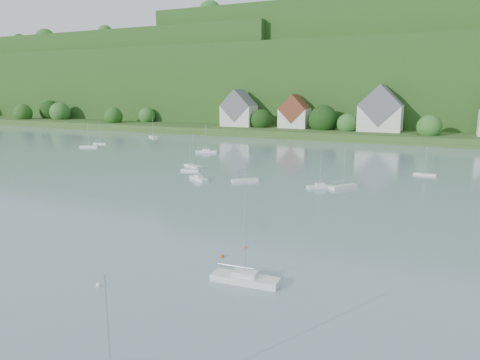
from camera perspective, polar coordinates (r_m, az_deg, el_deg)
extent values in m
cube|color=#2A4A1B|center=(193.71, 16.54, 5.98)|extent=(600.00, 60.00, 3.00)
cube|color=#193F14|center=(267.34, 19.26, 11.22)|extent=(620.00, 160.00, 40.00)
cube|color=#193F14|center=(307.84, -10.69, 12.37)|extent=(200.00, 120.00, 52.00)
cube|color=#193F14|center=(261.63, 21.49, 12.83)|extent=(240.00, 130.00, 60.00)
sphere|color=#275820|center=(260.99, -22.22, 8.07)|extent=(11.19, 11.19, 11.19)
sphere|color=#275820|center=(228.11, -11.94, 8.07)|extent=(8.61, 8.61, 8.61)
sphere|color=#245118|center=(226.86, -16.01, 7.89)|extent=(9.03, 9.03, 9.03)
sphere|color=#275820|center=(178.71, 13.65, 7.04)|extent=(8.19, 8.19, 8.19)
sphere|color=#275820|center=(194.78, 0.55, 7.55)|extent=(6.49, 6.49, 6.49)
sphere|color=#275820|center=(171.34, 23.24, 6.30)|extent=(8.73, 8.73, 8.73)
sphere|color=black|center=(191.33, 2.75, 7.74)|extent=(9.32, 9.32, 9.32)
sphere|color=black|center=(271.34, -22.42, 8.04)|extent=(9.50, 9.50, 9.50)
sphere|color=black|center=(273.39, -23.26, 8.16)|extent=(11.91, 11.91, 11.91)
sphere|color=#245118|center=(271.21, -26.21, 7.76)|extent=(9.91, 9.91, 9.91)
sphere|color=black|center=(183.30, 10.68, 7.65)|extent=(11.92, 11.92, 11.92)
sphere|color=#275820|center=(266.73, -9.48, 18.56)|extent=(10.52, 10.52, 10.52)
sphere|color=#275820|center=(340.50, -23.82, 16.32)|extent=(13.75, 13.75, 13.75)
sphere|color=#245118|center=(279.77, 1.10, 18.37)|extent=(10.29, 10.29, 10.29)
sphere|color=black|center=(332.95, -17.00, 16.80)|extent=(10.31, 10.31, 10.31)
sphere|color=black|center=(304.57, -17.99, 17.20)|extent=(8.14, 8.14, 8.14)
sphere|color=#275820|center=(328.16, -14.70, 16.91)|extent=(7.15, 7.15, 7.15)
sphere|color=black|center=(370.21, -23.42, 15.84)|extent=(11.66, 11.66, 11.66)
sphere|color=black|center=(262.74, 3.40, 18.67)|extent=(7.18, 7.18, 7.18)
sphere|color=#275820|center=(284.54, -16.99, 17.72)|extent=(8.89, 8.89, 8.89)
sphere|color=#245118|center=(341.70, -26.61, 15.89)|extent=(7.77, 7.77, 7.77)
sphere|color=black|center=(331.89, -17.89, 16.76)|extent=(9.97, 9.97, 9.97)
sphere|color=#275820|center=(246.17, 9.13, 20.95)|extent=(8.18, 8.18, 8.18)
sphere|color=#245118|center=(274.96, 20.21, 19.58)|extent=(12.73, 12.73, 12.73)
sphere|color=#275820|center=(278.60, 9.55, 19.79)|extent=(7.07, 7.07, 7.07)
sphere|color=black|center=(239.73, 18.20, 20.80)|extent=(8.21, 8.21, 8.21)
sphere|color=#275820|center=(266.17, 14.48, 20.18)|extent=(12.24, 12.24, 12.24)
sphere|color=#275820|center=(261.67, -3.88, 20.71)|extent=(13.65, 13.65, 13.65)
sphere|color=#245118|center=(263.06, 10.24, 16.50)|extent=(12.01, 12.01, 12.01)
sphere|color=black|center=(266.05, 18.71, 16.17)|extent=(15.72, 15.72, 15.72)
sphere|color=#245118|center=(260.35, 21.90, 15.87)|extent=(10.54, 10.54, 10.54)
sphere|color=#245118|center=(365.29, -12.89, 14.87)|extent=(8.18, 8.18, 8.18)
sphere|color=black|center=(347.69, -11.48, 15.13)|extent=(8.74, 8.74, 8.74)
sphere|color=black|center=(341.02, -15.88, 15.19)|extent=(15.38, 15.38, 15.38)
cube|color=beige|center=(196.74, -0.15, 8.29)|extent=(14.00, 10.00, 9.00)
cube|color=slate|center=(196.53, -0.15, 9.60)|extent=(14.00, 10.40, 14.00)
cube|color=beige|center=(189.44, 7.04, 7.92)|extent=(12.00, 9.00, 8.00)
cube|color=brown|center=(189.23, 7.07, 9.13)|extent=(12.00, 9.36, 12.00)
cube|color=beige|center=(180.68, 17.65, 7.61)|extent=(16.00, 11.00, 10.00)
cube|color=slate|center=(180.44, 17.75, 9.19)|extent=(16.00, 11.44, 16.00)
cube|color=silver|center=(45.14, 0.66, -12.70)|extent=(7.01, 2.39, 0.69)
cube|color=silver|center=(44.90, 0.66, -12.01)|extent=(2.50, 1.51, 0.50)
cylinder|color=silver|center=(43.43, 0.68, -7.09)|extent=(0.10, 0.10, 8.62)
cylinder|color=silver|center=(44.99, -0.59, -11.06)|extent=(3.79, 0.34, 0.08)
cylinder|color=silver|center=(27.32, -16.56, -19.72)|extent=(0.10, 0.10, 8.52)
sphere|color=white|center=(46.56, -17.82, -12.96)|extent=(0.50, 0.50, 0.50)
sphere|color=#F84D06|center=(51.58, -2.32, -9.92)|extent=(0.47, 0.47, 0.47)
sphere|color=#F84D06|center=(54.30, 0.64, -8.79)|extent=(0.41, 0.41, 0.41)
cube|color=silver|center=(88.47, 13.20, -0.85)|extent=(4.80, 5.79, 0.59)
cylinder|color=silver|center=(87.71, 13.33, 1.70)|extent=(0.10, 0.10, 7.42)
cylinder|color=silver|center=(87.63, 12.81, -0.15)|extent=(1.96, 2.70, 0.08)
cube|color=silver|center=(135.28, -4.37, 3.68)|extent=(6.68, 3.87, 0.65)
cube|color=silver|center=(135.21, -4.38, 3.92)|extent=(2.55, 1.95, 0.50)
cylinder|color=silver|center=(134.75, -4.40, 5.51)|extent=(0.10, 0.10, 8.06)
cylinder|color=silver|center=(135.29, -4.79, 4.20)|extent=(3.37, 1.27, 0.08)
cube|color=silver|center=(163.59, -17.62, 4.52)|extent=(4.92, 2.56, 0.47)
cylinder|color=silver|center=(163.26, -17.69, 5.63)|extent=(0.10, 0.10, 5.92)
cylinder|color=silver|center=(163.79, -17.86, 4.91)|extent=(2.53, 0.78, 0.08)
cube|color=silver|center=(104.64, -6.41, 1.25)|extent=(4.75, 1.73, 0.46)
cylinder|color=silver|center=(104.12, -6.45, 2.95)|extent=(0.10, 0.10, 5.81)
cylinder|color=silver|center=(104.75, -6.77, 1.88)|extent=(2.55, 0.32, 0.08)
cube|color=silver|center=(92.34, 0.62, -0.03)|extent=(5.27, 4.81, 0.56)
cylinder|color=silver|center=(91.65, 0.62, 2.27)|extent=(0.10, 0.10, 6.98)
cylinder|color=silver|center=(91.89, 0.12, 0.66)|extent=(2.39, 2.05, 0.08)
cube|color=silver|center=(87.71, 10.29, -0.86)|extent=(5.01, 4.13, 0.51)
cube|color=silver|center=(87.60, 10.30, -0.54)|extent=(2.04, 1.86, 0.50)
cylinder|color=silver|center=(87.04, 10.37, 1.36)|extent=(0.10, 0.10, 6.41)
cylinder|color=silver|center=(87.20, 9.84, -0.14)|extent=(2.35, 1.69, 0.08)
cube|color=silver|center=(155.57, -18.92, 4.11)|extent=(6.06, 4.03, 0.59)
cylinder|color=silver|center=(155.14, -19.02, 5.58)|extent=(0.10, 0.10, 7.40)
cylinder|color=silver|center=(155.72, -19.26, 4.54)|extent=(2.98, 1.47, 0.08)
cube|color=silver|center=(109.60, -6.03, 1.77)|extent=(6.20, 4.39, 0.61)
cylinder|color=silver|center=(108.98, -6.08, 3.91)|extent=(0.10, 0.10, 7.64)
cylinder|color=silver|center=(110.18, -6.29, 2.45)|extent=(3.01, 1.65, 0.08)
cube|color=silver|center=(94.18, -5.34, 0.15)|extent=(5.82, 4.53, 0.59)
cube|color=silver|center=(94.08, -5.35, 0.48)|extent=(2.34, 2.07, 0.50)
cylinder|color=silver|center=(93.48, -5.39, 2.53)|extent=(0.10, 0.10, 7.32)
cylinder|color=silver|center=(94.72, -5.60, 0.95)|extent=(2.76, 1.80, 0.08)
cube|color=silver|center=(180.69, -11.15, 5.49)|extent=(6.07, 5.29, 0.63)
cylinder|color=silver|center=(180.30, -11.20, 6.84)|extent=(0.10, 0.10, 7.90)
cylinder|color=silver|center=(181.48, -11.25, 5.90)|extent=(2.79, 2.21, 0.08)
cube|color=silver|center=(107.22, 22.74, 0.67)|extent=(4.88, 1.52, 0.48)
cylinder|color=silver|center=(106.70, 22.88, 2.39)|extent=(0.10, 0.10, 6.05)
cylinder|color=silver|center=(107.08, 22.40, 1.30)|extent=(2.66, 0.17, 0.08)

